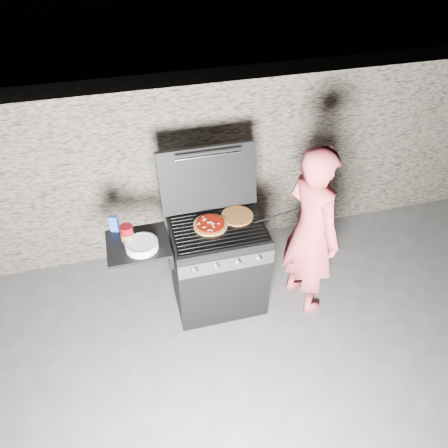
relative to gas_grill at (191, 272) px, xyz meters
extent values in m
plane|color=#484848|center=(0.25, 0.00, -0.46)|extent=(50.00, 50.00, 0.00)
cube|color=gray|center=(0.25, 1.05, 0.44)|extent=(8.00, 0.35, 1.80)
cylinder|color=#C48942|center=(0.45, 0.11, 0.46)|extent=(0.35, 0.35, 0.01)
cylinder|color=maroon|center=(-0.49, 0.04, 0.53)|extent=(0.12, 0.12, 0.16)
cube|color=#234BB6|center=(-0.58, 0.20, 0.52)|extent=(0.08, 0.06, 0.15)
cylinder|color=white|center=(-0.39, -0.07, 0.48)|extent=(0.29, 0.29, 0.06)
imported|color=#DA4A53|center=(1.03, -0.15, 0.38)|extent=(0.55, 0.69, 1.67)
cylinder|color=black|center=(0.81, 0.00, 0.51)|extent=(0.50, 0.02, 0.10)
camera|label=1|loc=(-0.40, -2.69, 2.82)|focal=35.00mm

